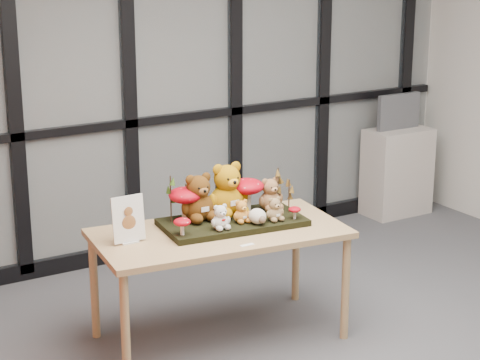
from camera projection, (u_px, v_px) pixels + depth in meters
room_shell at (409, 80)px, 4.39m from camera, size 5.00×5.00×5.00m
glass_partition at (184, 69)px, 6.50m from camera, size 4.90×0.06×2.78m
display_table at (219, 241)px, 5.17m from camera, size 1.56×0.91×0.69m
diorama_tray at (233, 222)px, 5.24m from camera, size 0.90×0.53×0.04m
bear_pooh_yellow at (227, 186)px, 5.28m from camera, size 0.30×0.28×0.36m
bear_brown_medium at (198, 194)px, 5.19m from camera, size 0.27×0.25×0.32m
bear_tan_back at (270, 192)px, 5.40m from camera, size 0.19×0.18×0.23m
bear_small_yellow at (241, 210)px, 5.17m from camera, size 0.13×0.12×0.15m
bear_white_bow at (220, 215)px, 5.05m from camera, size 0.14×0.13×0.17m
bear_beige_small at (274, 208)px, 5.20m from camera, size 0.14×0.13×0.16m
plush_cream_hedgehog at (257, 215)px, 5.15m from camera, size 0.09×0.08×0.10m
mushroom_back_left at (185, 202)px, 5.19m from camera, size 0.20×0.20×0.22m
mushroom_back_right at (247, 193)px, 5.36m from camera, size 0.21×0.21×0.23m
mushroom_front_left at (182, 226)px, 4.96m from camera, size 0.10×0.10×0.11m
mushroom_front_right at (295, 212)px, 5.24m from camera, size 0.08×0.08×0.08m
sprig_green_far_left at (171, 199)px, 5.16m from camera, size 0.05×0.05×0.29m
sprig_green_mid_left at (186, 200)px, 5.25m from camera, size 0.05×0.05×0.21m
sprig_dry_far_right at (278, 188)px, 5.42m from camera, size 0.05×0.05×0.26m
sprig_dry_mid_right at (289, 196)px, 5.34m from camera, size 0.05×0.05×0.21m
sprig_green_centre at (216, 197)px, 5.34m from camera, size 0.05×0.05×0.19m
sign_holder at (129, 222)px, 4.92m from camera, size 0.19×0.06×0.28m
label_card at (247, 245)px, 4.91m from camera, size 0.08×0.03×0.00m
cabinet at (397, 172)px, 7.60m from camera, size 0.57×0.33×0.76m
monitor at (399, 111)px, 7.47m from camera, size 0.43×0.05×0.31m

